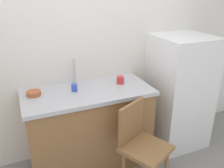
{
  "coord_description": "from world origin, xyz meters",
  "views": [
    {
      "loc": [
        -0.69,
        -1.51,
        1.9
      ],
      "look_at": [
        0.2,
        0.6,
        0.95
      ],
      "focal_mm": 38.21,
      "sensor_mm": 36.0,
      "label": 1
    }
  ],
  "objects_px": {
    "terracotta_bowl": "(34,93)",
    "cup_red": "(120,80)",
    "cup_blue": "(74,88)",
    "refrigerator": "(179,92)",
    "chair": "(141,144)"
  },
  "relations": [
    {
      "from": "chair",
      "to": "cup_blue",
      "type": "height_order",
      "value": "cup_blue"
    },
    {
      "from": "terracotta_bowl",
      "to": "cup_red",
      "type": "xyz_separation_m",
      "value": [
        0.91,
        -0.04,
        0.02
      ]
    },
    {
      "from": "chair",
      "to": "cup_red",
      "type": "distance_m",
      "value": 0.72
    },
    {
      "from": "refrigerator",
      "to": "terracotta_bowl",
      "type": "distance_m",
      "value": 1.7
    },
    {
      "from": "cup_blue",
      "to": "chair",
      "type": "bearing_deg",
      "value": -49.48
    },
    {
      "from": "chair",
      "to": "terracotta_bowl",
      "type": "bearing_deg",
      "value": 118.27
    },
    {
      "from": "chair",
      "to": "cup_red",
      "type": "height_order",
      "value": "cup_red"
    },
    {
      "from": "terracotta_bowl",
      "to": "cup_red",
      "type": "distance_m",
      "value": 0.91
    },
    {
      "from": "cup_red",
      "to": "refrigerator",
      "type": "bearing_deg",
      "value": -4.68
    },
    {
      "from": "cup_red",
      "to": "cup_blue",
      "type": "xyz_separation_m",
      "value": [
        -0.52,
        -0.01,
        -0.0
      ]
    },
    {
      "from": "cup_red",
      "to": "cup_blue",
      "type": "bearing_deg",
      "value": -179.0
    },
    {
      "from": "refrigerator",
      "to": "terracotta_bowl",
      "type": "relative_size",
      "value": 9.99
    },
    {
      "from": "cup_red",
      "to": "chair",
      "type": "bearing_deg",
      "value": -93.54
    },
    {
      "from": "cup_blue",
      "to": "terracotta_bowl",
      "type": "bearing_deg",
      "value": 172.42
    },
    {
      "from": "cup_red",
      "to": "cup_blue",
      "type": "distance_m",
      "value": 0.52
    }
  ]
}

